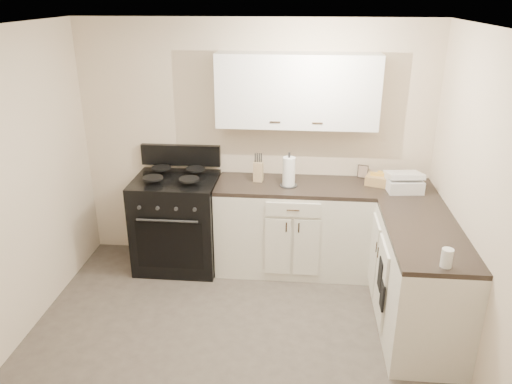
# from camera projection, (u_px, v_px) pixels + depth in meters

# --- Properties ---
(floor) EXTENTS (3.60, 3.60, 0.00)m
(floor) POSITION_uv_depth(u_px,v_px,m) (233.00, 360.00, 3.96)
(floor) COLOR #473F38
(floor) RESTS_ON ground
(ceiling) EXTENTS (3.60, 3.60, 0.00)m
(ceiling) POSITION_uv_depth(u_px,v_px,m) (226.00, 31.00, 3.02)
(ceiling) COLOR white
(ceiling) RESTS_ON wall_back
(wall_back) EXTENTS (3.60, 0.00, 3.60)m
(wall_back) POSITION_uv_depth(u_px,v_px,m) (255.00, 145.00, 5.15)
(wall_back) COLOR beige
(wall_back) RESTS_ON ground
(wall_right) EXTENTS (0.00, 3.60, 3.60)m
(wall_right) POSITION_uv_depth(u_px,v_px,m) (496.00, 228.00, 3.34)
(wall_right) COLOR beige
(wall_right) RESTS_ON ground
(base_cabinets_back) EXTENTS (1.55, 0.60, 0.90)m
(base_cabinets_back) POSITION_uv_depth(u_px,v_px,m) (293.00, 229.00, 5.14)
(base_cabinets_back) COLOR silver
(base_cabinets_back) RESTS_ON floor
(base_cabinets_right) EXTENTS (0.60, 1.90, 0.90)m
(base_cabinets_right) POSITION_uv_depth(u_px,v_px,m) (412.00, 266.00, 4.45)
(base_cabinets_right) COLOR silver
(base_cabinets_right) RESTS_ON floor
(countertop_back) EXTENTS (1.55, 0.60, 0.04)m
(countertop_back) POSITION_uv_depth(u_px,v_px,m) (294.00, 186.00, 4.96)
(countertop_back) COLOR black
(countertop_back) RESTS_ON base_cabinets_back
(countertop_right) EXTENTS (0.60, 1.90, 0.04)m
(countertop_right) POSITION_uv_depth(u_px,v_px,m) (418.00, 218.00, 4.27)
(countertop_right) COLOR black
(countertop_right) RESTS_ON base_cabinets_right
(upper_cabinets) EXTENTS (1.55, 0.30, 0.70)m
(upper_cabinets) POSITION_uv_depth(u_px,v_px,m) (297.00, 91.00, 4.76)
(upper_cabinets) COLOR white
(upper_cabinets) RESTS_ON wall_back
(stove) EXTENTS (0.84, 0.72, 1.01)m
(stove) POSITION_uv_depth(u_px,v_px,m) (178.00, 224.00, 5.21)
(stove) COLOR black
(stove) RESTS_ON floor
(knife_block) EXTENTS (0.10, 0.09, 0.20)m
(knife_block) POSITION_uv_depth(u_px,v_px,m) (258.00, 172.00, 5.00)
(knife_block) COLOR tan
(knife_block) RESTS_ON countertop_back
(paper_towel) EXTENTS (0.13, 0.13, 0.29)m
(paper_towel) POSITION_uv_depth(u_px,v_px,m) (289.00, 172.00, 4.86)
(paper_towel) COLOR white
(paper_towel) RESTS_ON countertop_back
(picture_frame) EXTENTS (0.11, 0.06, 0.13)m
(picture_frame) POSITION_uv_depth(u_px,v_px,m) (363.00, 171.00, 5.11)
(picture_frame) COLOR black
(picture_frame) RESTS_ON countertop_back
(wicker_basket) EXTENTS (0.33, 0.28, 0.09)m
(wicker_basket) POSITION_uv_depth(u_px,v_px,m) (381.00, 180.00, 4.92)
(wicker_basket) COLOR tan
(wicker_basket) RESTS_ON countertop_right
(countertop_grill) EXTENTS (0.36, 0.34, 0.12)m
(countertop_grill) POSITION_uv_depth(u_px,v_px,m) (403.00, 184.00, 4.80)
(countertop_grill) COLOR white
(countertop_grill) RESTS_ON countertop_right
(glass_jar) EXTENTS (0.11, 0.11, 0.14)m
(glass_jar) POSITION_uv_depth(u_px,v_px,m) (447.00, 258.00, 3.45)
(glass_jar) COLOR silver
(glass_jar) RESTS_ON countertop_right
(oven_mitt_near) EXTENTS (0.02, 0.14, 0.24)m
(oven_mitt_near) POSITION_uv_depth(u_px,v_px,m) (382.00, 296.00, 4.04)
(oven_mitt_near) COLOR black
(oven_mitt_near) RESTS_ON base_cabinets_right
(oven_mitt_far) EXTENTS (0.02, 0.15, 0.27)m
(oven_mitt_far) POSITION_uv_depth(u_px,v_px,m) (381.00, 274.00, 4.16)
(oven_mitt_far) COLOR black
(oven_mitt_far) RESTS_ON base_cabinets_right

